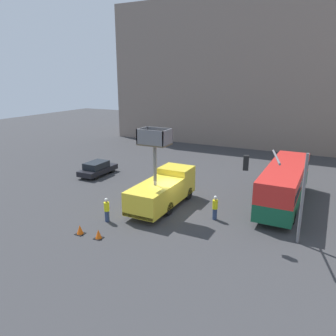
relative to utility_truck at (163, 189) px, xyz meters
name	(u,v)px	position (x,y,z in m)	size (l,w,h in m)	color
ground_plane	(172,211)	(0.96, -0.45, -1.48)	(120.00, 120.00, 0.00)	#38383A
building_backdrop_far	(262,73)	(0.96, 28.89, 8.75)	(44.00, 10.00, 20.46)	gray
utility_truck	(163,189)	(0.00, 0.00, 0.00)	(2.53, 7.22, 6.35)	yellow
city_bus	(285,182)	(8.33, 4.65, 0.44)	(2.62, 10.70, 3.24)	#145638
traffic_light_pole	(281,182)	(8.88, -1.70, 2.39)	(3.57, 3.32, 5.69)	slate
road_worker_near_truck	(107,210)	(-2.25, -4.22, -0.61)	(0.38, 0.38, 1.75)	navy
road_worker_directing	(215,208)	(4.42, -0.44, -0.59)	(0.38, 0.38, 1.80)	navy
traffic_cone_near_truck	(80,230)	(-2.63, -6.61, -1.18)	(0.56, 0.56, 0.64)	black
traffic_cone_mid_road	(98,234)	(-1.18, -6.53, -1.20)	(0.53, 0.53, 0.61)	black
parked_car_curbside	(97,168)	(-9.98, 4.32, -0.75)	(1.87, 4.42, 1.44)	black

